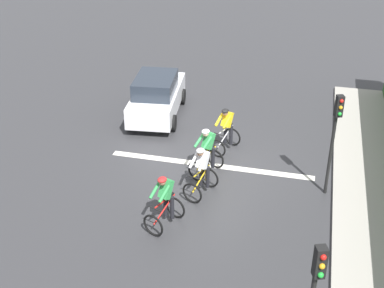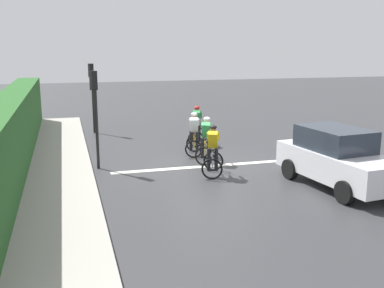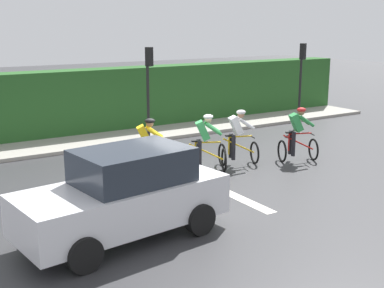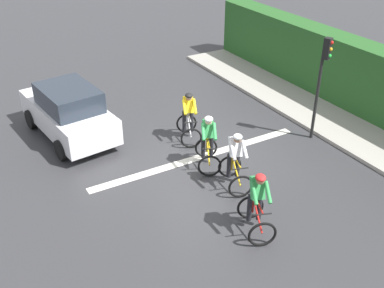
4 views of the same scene
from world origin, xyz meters
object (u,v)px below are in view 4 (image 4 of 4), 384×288
cyclist_second (235,161)px  car_white (68,112)px  traffic_light_near_crossing (322,74)px  cyclist_mid (208,142)px  cyclist_fourth (189,117)px  cyclist_lead (257,204)px

cyclist_second → car_white: 5.86m
car_white → traffic_light_near_crossing: traffic_light_near_crossing is taller
car_white → traffic_light_near_crossing: 8.02m
cyclist_second → cyclist_mid: 1.23m
car_white → traffic_light_near_crossing: size_ratio=1.28×
cyclist_mid → traffic_light_near_crossing: size_ratio=0.50×
cyclist_fourth → traffic_light_near_crossing: size_ratio=0.50×
car_white → traffic_light_near_crossing: (-6.76, 4.09, 1.35)m
cyclist_fourth → car_white: 3.86m
traffic_light_near_crossing → car_white: bearing=-31.1°
cyclist_mid → cyclist_second: bearing=94.8°
traffic_light_near_crossing → cyclist_mid: bearing=-4.2°
cyclist_lead → cyclist_fourth: (-0.84, -4.68, 0.00)m
cyclist_second → cyclist_mid: (0.10, -1.23, 0.00)m
cyclist_mid → cyclist_fourth: 1.69m
cyclist_lead → cyclist_second: bearing=-109.4°
cyclist_second → cyclist_mid: bearing=-85.2°
cyclist_second → cyclist_mid: same height
cyclist_mid → car_white: size_ratio=0.39×
cyclist_mid → car_white: bearing=-52.7°
cyclist_lead → cyclist_second: 1.90m
cyclist_second → cyclist_fourth: bearing=-94.1°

